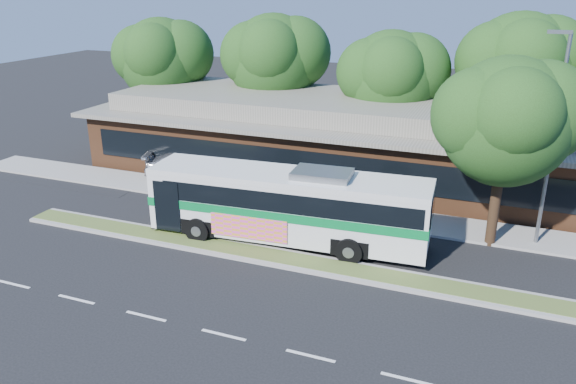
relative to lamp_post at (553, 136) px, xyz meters
name	(u,v)px	position (x,y,z in m)	size (l,w,h in m)	color
ground	(281,267)	(-9.56, -6.00, -4.90)	(120.00, 120.00, 0.00)	black
median_strip	(287,259)	(-9.56, -5.40, -4.83)	(26.00, 1.10, 0.15)	#415624
sidewalk	(329,210)	(-9.56, 0.40, -4.84)	(44.00, 2.60, 0.12)	gray
parking_lot	(88,154)	(-27.56, 4.00, -4.90)	(14.00, 12.00, 0.01)	black
plaza_building	(363,138)	(-9.56, 6.99, -2.77)	(33.20, 11.20, 4.45)	brown
lamp_post	(553,136)	(0.00, 0.00, 0.00)	(0.93, 0.18, 9.07)	slate
tree_bg_a	(168,58)	(-24.15, 9.14, 0.97)	(6.47, 5.80, 8.63)	black
tree_bg_b	(280,58)	(-16.13, 10.14, 1.24)	(6.69, 6.00, 9.00)	black
tree_bg_c	(398,75)	(-8.16, 9.13, 0.69)	(6.24, 5.60, 8.26)	black
tree_bg_d	(527,65)	(-1.12, 10.15, 1.52)	(6.91, 6.20, 9.37)	black
transit_bus	(289,201)	(-10.17, -3.60, -2.99)	(12.38, 3.44, 3.44)	silver
sedan	(191,165)	(-18.60, 2.34, -4.13)	(2.17, 5.35, 1.55)	#9C9DA3
sidewalk_tree	(517,119)	(-1.45, -0.57, 0.72)	(5.93, 5.32, 8.15)	black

